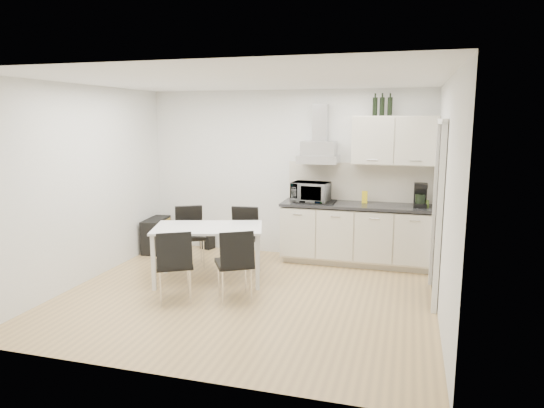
% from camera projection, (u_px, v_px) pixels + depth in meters
% --- Properties ---
extents(ground, '(4.50, 4.50, 0.00)m').
position_uv_depth(ground, '(247.00, 295.00, 6.01)').
color(ground, tan).
rests_on(ground, ground).
extents(wall_back, '(4.50, 0.10, 2.60)m').
position_uv_depth(wall_back, '(287.00, 174.00, 7.68)').
color(wall_back, white).
rests_on(wall_back, ground).
extents(wall_front, '(4.50, 0.10, 2.60)m').
position_uv_depth(wall_front, '(165.00, 228.00, 3.89)').
color(wall_front, white).
rests_on(wall_front, ground).
extents(wall_left, '(0.10, 4.00, 2.60)m').
position_uv_depth(wall_left, '(84.00, 185.00, 6.39)').
color(wall_left, white).
rests_on(wall_left, ground).
extents(wall_right, '(0.10, 4.00, 2.60)m').
position_uv_depth(wall_right, '(445.00, 200.00, 5.18)').
color(wall_right, white).
rests_on(wall_right, ground).
extents(ceiling, '(4.50, 4.50, 0.00)m').
position_uv_depth(ceiling, '(245.00, 80.00, 5.55)').
color(ceiling, white).
rests_on(ceiling, wall_back).
extents(doorway, '(0.08, 1.04, 2.10)m').
position_uv_depth(doorway, '(437.00, 213.00, 5.75)').
color(doorway, white).
rests_on(doorway, ground).
extents(kitchenette, '(2.22, 0.64, 2.52)m').
position_uv_depth(kitchenette, '(359.00, 209.00, 7.19)').
color(kitchenette, beige).
rests_on(kitchenette, ground).
extents(dining_table, '(1.59, 1.18, 0.75)m').
position_uv_depth(dining_table, '(208.00, 232.00, 6.43)').
color(dining_table, white).
rests_on(dining_table, ground).
extents(chair_far_left, '(0.63, 0.65, 0.88)m').
position_uv_depth(chair_far_left, '(190.00, 237.00, 7.12)').
color(chair_far_left, black).
rests_on(chair_far_left, ground).
extents(chair_far_right, '(0.48, 0.54, 0.88)m').
position_uv_depth(chair_far_right, '(242.00, 239.00, 7.04)').
color(chair_far_right, black).
rests_on(chair_far_right, ground).
extents(chair_near_left, '(0.63, 0.65, 0.88)m').
position_uv_depth(chair_near_left, '(174.00, 265.00, 5.77)').
color(chair_near_left, black).
rests_on(chair_near_left, ground).
extents(chair_near_right, '(0.63, 0.65, 0.88)m').
position_uv_depth(chair_near_right, '(234.00, 264.00, 5.81)').
color(chair_near_right, black).
rests_on(chair_near_right, ground).
extents(guitar_amp, '(0.35, 0.68, 0.54)m').
position_uv_depth(guitar_amp, '(156.00, 235.00, 7.97)').
color(guitar_amp, black).
rests_on(guitar_amp, ground).
extents(floor_speaker, '(0.23, 0.22, 0.32)m').
position_uv_depth(floor_speaker, '(207.00, 239.00, 8.14)').
color(floor_speaker, black).
rests_on(floor_speaker, ground).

